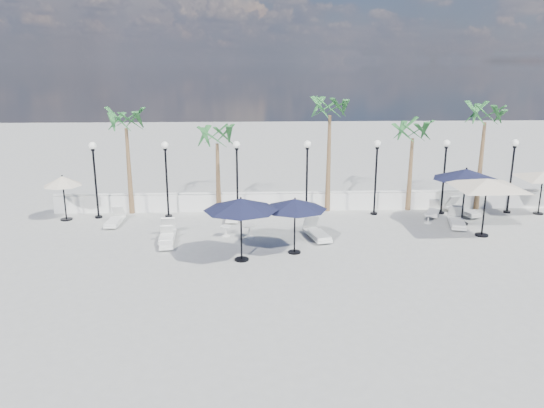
{
  "coord_description": "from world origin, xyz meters",
  "views": [
    {
      "loc": [
        -2.91,
        -19.44,
        7.62
      ],
      "look_at": [
        -1.9,
        3.22,
        1.5
      ],
      "focal_mm": 35.0,
      "sensor_mm": 36.0,
      "label": 1
    }
  ],
  "objects_px": {
    "lounger_0": "(115,220)",
    "parasol_cream_sq_a": "(488,179)",
    "lounger_1": "(167,241)",
    "lounger_6": "(457,221)",
    "parasol_navy_right": "(466,175)",
    "parasol_navy_left": "(241,205)",
    "lounger_2": "(233,215)",
    "parasol_cream_small": "(63,182)",
    "lounger_7": "(433,211)",
    "parasol_navy_mid": "(295,204)",
    "parasol_cream_sq_b": "(544,172)",
    "lounger_3": "(167,234)",
    "lounger_4": "(317,233)",
    "lounger_5": "(463,210)"
  },
  "relations": [
    {
      "from": "lounger_2",
      "to": "parasol_cream_small",
      "type": "relative_size",
      "value": 0.81
    },
    {
      "from": "lounger_3",
      "to": "lounger_1",
      "type": "bearing_deg",
      "value": -88.75
    },
    {
      "from": "lounger_2",
      "to": "lounger_1",
      "type": "bearing_deg",
      "value": -121.89
    },
    {
      "from": "lounger_1",
      "to": "lounger_7",
      "type": "xyz_separation_m",
      "value": [
        12.95,
        4.05,
        -0.01
      ]
    },
    {
      "from": "lounger_4",
      "to": "parasol_cream_sq_a",
      "type": "bearing_deg",
      "value": -13.05
    },
    {
      "from": "parasol_navy_mid",
      "to": "parasol_navy_right",
      "type": "xyz_separation_m",
      "value": [
        8.42,
        3.6,
        0.39
      ]
    },
    {
      "from": "parasol_cream_sq_b",
      "to": "parasol_cream_sq_a",
      "type": "bearing_deg",
      "value": -142.9
    },
    {
      "from": "lounger_3",
      "to": "lounger_4",
      "type": "bearing_deg",
      "value": -4.84
    },
    {
      "from": "lounger_7",
      "to": "parasol_cream_small",
      "type": "bearing_deg",
      "value": -155.98
    },
    {
      "from": "parasol_navy_mid",
      "to": "parasol_cream_sq_a",
      "type": "height_order",
      "value": "parasol_cream_sq_a"
    },
    {
      "from": "lounger_1",
      "to": "parasol_cream_sq_b",
      "type": "height_order",
      "value": "parasol_cream_sq_b"
    },
    {
      "from": "lounger_6",
      "to": "lounger_3",
      "type": "bearing_deg",
      "value": -159.8
    },
    {
      "from": "lounger_0",
      "to": "parasol_cream_sq_a",
      "type": "height_order",
      "value": "parasol_cream_sq_a"
    },
    {
      "from": "parasol_navy_left",
      "to": "parasol_cream_sq_a",
      "type": "distance_m",
      "value": 11.11
    },
    {
      "from": "lounger_5",
      "to": "parasol_navy_left",
      "type": "distance_m",
      "value": 12.89
    },
    {
      "from": "lounger_0",
      "to": "lounger_6",
      "type": "height_order",
      "value": "lounger_6"
    },
    {
      "from": "lounger_6",
      "to": "parasol_navy_right",
      "type": "distance_m",
      "value": 2.25
    },
    {
      "from": "lounger_5",
      "to": "parasol_navy_mid",
      "type": "distance_m",
      "value": 10.63
    },
    {
      "from": "parasol_navy_right",
      "to": "lounger_3",
      "type": "bearing_deg",
      "value": -172.91
    },
    {
      "from": "lounger_6",
      "to": "parasol_navy_right",
      "type": "relative_size",
      "value": 0.69
    },
    {
      "from": "lounger_4",
      "to": "parasol_cream_sq_a",
      "type": "xyz_separation_m",
      "value": [
        7.49,
        0.05,
        2.37
      ]
    },
    {
      "from": "parasol_cream_sq_b",
      "to": "lounger_2",
      "type": "bearing_deg",
      "value": -178.71
    },
    {
      "from": "lounger_5",
      "to": "lounger_7",
      "type": "relative_size",
      "value": 1.19
    },
    {
      "from": "lounger_1",
      "to": "parasol_cream_sq_b",
      "type": "xyz_separation_m",
      "value": [
        18.46,
        4.04,
        1.99
      ]
    },
    {
      "from": "lounger_4",
      "to": "lounger_7",
      "type": "height_order",
      "value": "lounger_4"
    },
    {
      "from": "parasol_cream_sq_b",
      "to": "parasol_navy_mid",
      "type": "bearing_deg",
      "value": -158.42
    },
    {
      "from": "parasol_navy_left",
      "to": "parasol_cream_sq_b",
      "type": "xyz_separation_m",
      "value": [
        15.24,
        5.91,
        -0.07
      ]
    },
    {
      "from": "lounger_0",
      "to": "lounger_6",
      "type": "bearing_deg",
      "value": -1.88
    },
    {
      "from": "parasol_cream_sq_b",
      "to": "parasol_cream_small",
      "type": "distance_m",
      "value": 24.0
    },
    {
      "from": "parasol_navy_right",
      "to": "parasol_cream_small",
      "type": "height_order",
      "value": "parasol_navy_right"
    },
    {
      "from": "lounger_2",
      "to": "lounger_5",
      "type": "relative_size",
      "value": 0.88
    },
    {
      "from": "lounger_1",
      "to": "parasol_navy_left",
      "type": "height_order",
      "value": "parasol_navy_left"
    },
    {
      "from": "lounger_5",
      "to": "lounger_7",
      "type": "height_order",
      "value": "lounger_5"
    },
    {
      "from": "lounger_2",
      "to": "lounger_5",
      "type": "distance_m",
      "value": 11.73
    },
    {
      "from": "lounger_2",
      "to": "parasol_cream_small",
      "type": "bearing_deg",
      "value": -177.48
    },
    {
      "from": "lounger_1",
      "to": "parasol_cream_sq_b",
      "type": "distance_m",
      "value": 19.0
    },
    {
      "from": "lounger_0",
      "to": "parasol_navy_right",
      "type": "xyz_separation_m",
      "value": [
        16.72,
        -0.64,
        2.22
      ]
    },
    {
      "from": "parasol_cream_small",
      "to": "parasol_cream_sq_a",
      "type": "bearing_deg",
      "value": -9.71
    },
    {
      "from": "parasol_cream_sq_a",
      "to": "lounger_5",
      "type": "bearing_deg",
      "value": 82.3
    },
    {
      "from": "lounger_2",
      "to": "lounger_7",
      "type": "bearing_deg",
      "value": 7.02
    },
    {
      "from": "lounger_2",
      "to": "lounger_0",
      "type": "bearing_deg",
      "value": -169.28
    },
    {
      "from": "lounger_6",
      "to": "parasol_cream_sq_b",
      "type": "xyz_separation_m",
      "value": [
        5.03,
        1.91,
        1.96
      ]
    },
    {
      "from": "lounger_6",
      "to": "parasol_navy_right",
      "type": "height_order",
      "value": "parasol_navy_right"
    },
    {
      "from": "parasol_cream_sq_a",
      "to": "parasol_cream_sq_b",
      "type": "distance_m",
      "value": 5.57
    },
    {
      "from": "lounger_6",
      "to": "parasol_navy_mid",
      "type": "xyz_separation_m",
      "value": [
        -8.04,
        -3.26,
        1.81
      ]
    },
    {
      "from": "parasol_navy_left",
      "to": "parasol_navy_right",
      "type": "distance_m",
      "value": 11.44
    },
    {
      "from": "parasol_navy_right",
      "to": "lounger_7",
      "type": "bearing_deg",
      "value": 118.21
    },
    {
      "from": "lounger_1",
      "to": "parasol_cream_sq_a",
      "type": "distance_m",
      "value": 14.25
    },
    {
      "from": "lounger_0",
      "to": "parasol_navy_left",
      "type": "relative_size",
      "value": 0.64
    },
    {
      "from": "parasol_navy_right",
      "to": "parasol_cream_sq_a",
      "type": "distance_m",
      "value": 1.8
    }
  ]
}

